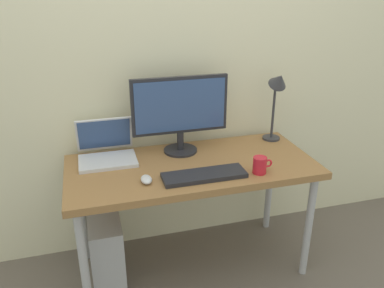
{
  "coord_description": "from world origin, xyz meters",
  "views": [
    {
      "loc": [
        -0.53,
        -1.89,
        1.66
      ],
      "look_at": [
        0.0,
        0.0,
        0.83
      ],
      "focal_mm": 36.3,
      "sensor_mm": 36.0,
      "label": 1
    }
  ],
  "objects_px": {
    "desk": "(192,174)",
    "keyboard": "(204,175)",
    "mouse": "(146,179)",
    "monitor": "(180,110)",
    "desk_lamp": "(278,91)",
    "laptop": "(106,149)",
    "coffee_mug": "(260,165)",
    "computer_tower": "(107,250)"
  },
  "relations": [
    {
      "from": "desk",
      "to": "keyboard",
      "type": "distance_m",
      "value": 0.19
    },
    {
      "from": "keyboard",
      "to": "mouse",
      "type": "bearing_deg",
      "value": 174.98
    },
    {
      "from": "mouse",
      "to": "desk",
      "type": "bearing_deg",
      "value": 27.48
    },
    {
      "from": "monitor",
      "to": "desk",
      "type": "bearing_deg",
      "value": -83.65
    },
    {
      "from": "monitor",
      "to": "keyboard",
      "type": "relative_size",
      "value": 1.28
    },
    {
      "from": "desk",
      "to": "desk_lamp",
      "type": "distance_m",
      "value": 0.73
    },
    {
      "from": "laptop",
      "to": "desk_lamp",
      "type": "relative_size",
      "value": 0.69
    },
    {
      "from": "laptop",
      "to": "mouse",
      "type": "height_order",
      "value": "laptop"
    },
    {
      "from": "monitor",
      "to": "keyboard",
      "type": "height_order",
      "value": "monitor"
    },
    {
      "from": "monitor",
      "to": "keyboard",
      "type": "distance_m",
      "value": 0.44
    },
    {
      "from": "keyboard",
      "to": "coffee_mug",
      "type": "bearing_deg",
      "value": -6.11
    },
    {
      "from": "coffee_mug",
      "to": "monitor",
      "type": "bearing_deg",
      "value": 131.11
    },
    {
      "from": "desk_lamp",
      "to": "keyboard",
      "type": "relative_size",
      "value": 1.05
    },
    {
      "from": "desk",
      "to": "mouse",
      "type": "distance_m",
      "value": 0.33
    },
    {
      "from": "desk",
      "to": "laptop",
      "type": "relative_size",
      "value": 4.33
    },
    {
      "from": "monitor",
      "to": "coffee_mug",
      "type": "bearing_deg",
      "value": -48.89
    },
    {
      "from": "laptop",
      "to": "keyboard",
      "type": "distance_m",
      "value": 0.6
    },
    {
      "from": "mouse",
      "to": "computer_tower",
      "type": "height_order",
      "value": "mouse"
    },
    {
      "from": "desk_lamp",
      "to": "monitor",
      "type": "bearing_deg",
      "value": -179.93
    },
    {
      "from": "desk_lamp",
      "to": "mouse",
      "type": "bearing_deg",
      "value": -159.41
    },
    {
      "from": "mouse",
      "to": "coffee_mug",
      "type": "bearing_deg",
      "value": -5.57
    },
    {
      "from": "desk_lamp",
      "to": "coffee_mug",
      "type": "height_order",
      "value": "desk_lamp"
    },
    {
      "from": "desk",
      "to": "laptop",
      "type": "distance_m",
      "value": 0.51
    },
    {
      "from": "monitor",
      "to": "laptop",
      "type": "relative_size",
      "value": 1.76
    },
    {
      "from": "keyboard",
      "to": "coffee_mug",
      "type": "height_order",
      "value": "coffee_mug"
    },
    {
      "from": "monitor",
      "to": "computer_tower",
      "type": "bearing_deg",
      "value": -161.44
    },
    {
      "from": "desk",
      "to": "computer_tower",
      "type": "distance_m",
      "value": 0.67
    },
    {
      "from": "monitor",
      "to": "laptop",
      "type": "xyz_separation_m",
      "value": [
        -0.43,
        0.02,
        -0.2
      ]
    },
    {
      "from": "laptop",
      "to": "computer_tower",
      "type": "distance_m",
      "value": 0.59
    },
    {
      "from": "desk",
      "to": "coffee_mug",
      "type": "xyz_separation_m",
      "value": [
        0.32,
        -0.21,
        0.11
      ]
    },
    {
      "from": "desk",
      "to": "monitor",
      "type": "relative_size",
      "value": 2.46
    },
    {
      "from": "desk",
      "to": "mouse",
      "type": "bearing_deg",
      "value": -152.52
    },
    {
      "from": "laptop",
      "to": "keyboard",
      "type": "bearing_deg",
      "value": -38.51
    },
    {
      "from": "desk_lamp",
      "to": "computer_tower",
      "type": "distance_m",
      "value": 1.39
    },
    {
      "from": "keyboard",
      "to": "mouse",
      "type": "height_order",
      "value": "mouse"
    },
    {
      "from": "coffee_mug",
      "to": "mouse",
      "type": "bearing_deg",
      "value": 174.43
    },
    {
      "from": "monitor",
      "to": "keyboard",
      "type": "bearing_deg",
      "value": -84.0
    },
    {
      "from": "keyboard",
      "to": "computer_tower",
      "type": "relative_size",
      "value": 1.05
    },
    {
      "from": "desk",
      "to": "keyboard",
      "type": "xyz_separation_m",
      "value": [
        0.02,
        -0.17,
        0.08
      ]
    },
    {
      "from": "keyboard",
      "to": "coffee_mug",
      "type": "xyz_separation_m",
      "value": [
        0.3,
        -0.03,
        0.03
      ]
    },
    {
      "from": "keyboard",
      "to": "computer_tower",
      "type": "bearing_deg",
      "value": 160.36
    },
    {
      "from": "monitor",
      "to": "computer_tower",
      "type": "xyz_separation_m",
      "value": [
        -0.49,
        -0.17,
        -0.76
      ]
    }
  ]
}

